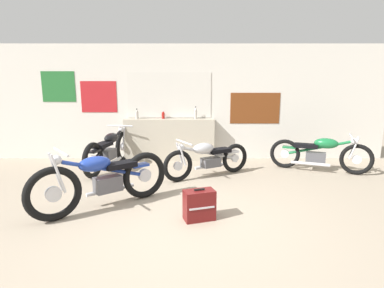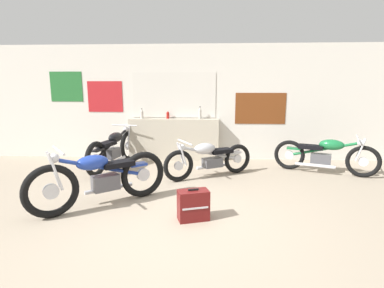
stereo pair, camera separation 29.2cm
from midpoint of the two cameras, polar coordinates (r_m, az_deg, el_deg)
name	(u,v)px [view 2 (the right image)]	position (r m, az deg, el deg)	size (l,w,h in m)	color
ground_plane	(170,225)	(4.09, -2.13, -15.10)	(24.00, 24.00, 0.00)	gray
wall_back	(188,103)	(7.45, 0.38, 7.89)	(10.00, 0.07, 2.80)	silver
sill_counter	(174,139)	(7.40, -2.35, 0.88)	(2.20, 0.28, 1.02)	#B7AD99
bottle_leftmost	(142,114)	(7.43, -8.42, 5.65)	(0.08, 0.08, 0.25)	#B7B2A8
bottle_left_center	(168,115)	(7.38, -3.49, 5.55)	(0.07, 0.07, 0.20)	maroon
bottle_center	(200,113)	(7.30, 2.68, 5.85)	(0.07, 0.07, 0.30)	#B7B2A8
motorcycle_green	(325,154)	(6.89, 25.08, -1.81)	(1.94, 0.95, 0.82)	black
motorcycle_silver	(209,158)	(6.00, 4.72, -2.73)	(1.76, 1.06, 0.77)	black
motorcycle_black	(114,149)	(6.86, -13.53, -0.92)	(0.69, 2.13, 0.90)	black
motorcycle_blue	(101,178)	(4.68, -15.26, -6.27)	(1.74, 1.42, 0.95)	black
hard_case_darkred	(193,205)	(4.15, 2.31, -11.57)	(0.46, 0.34, 0.44)	maroon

